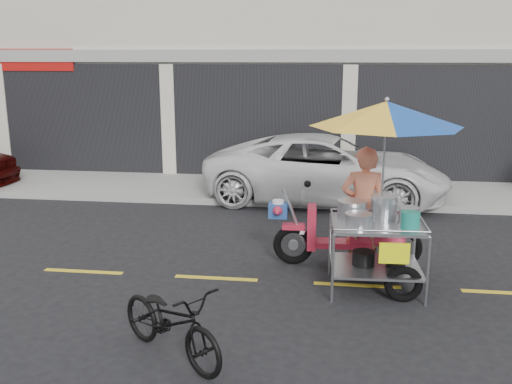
# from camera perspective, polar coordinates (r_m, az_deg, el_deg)

# --- Properties ---
(ground) EXTENTS (90.00, 90.00, 0.00)m
(ground) POSITION_cam_1_polar(r_m,az_deg,el_deg) (8.16, 10.07, -9.19)
(ground) COLOR black
(sidewalk) EXTENTS (45.00, 3.00, 0.15)m
(sidewalk) POSITION_cam_1_polar(r_m,az_deg,el_deg) (13.39, 9.13, 0.22)
(sidewalk) COLOR gray
(sidewalk) RESTS_ON ground
(shophouse_block) EXTENTS (36.00, 8.11, 10.40)m
(shophouse_block) POSITION_cam_1_polar(r_m,az_deg,el_deg) (18.44, 18.37, 16.36)
(shophouse_block) COLOR beige
(shophouse_block) RESTS_ON ground
(centerline) EXTENTS (42.00, 0.10, 0.01)m
(centerline) POSITION_cam_1_polar(r_m,az_deg,el_deg) (8.16, 10.07, -9.16)
(centerline) COLOR gold
(centerline) RESTS_ON ground
(white_pickup) EXTENTS (5.39, 2.85, 1.44)m
(white_pickup) POSITION_cam_1_polar(r_m,az_deg,el_deg) (12.46, 7.10, 2.34)
(white_pickup) COLOR silver
(white_pickup) RESTS_ON ground
(near_bicycle) EXTENTS (1.62, 1.42, 0.84)m
(near_bicycle) POSITION_cam_1_polar(r_m,az_deg,el_deg) (6.17, -8.49, -12.63)
(near_bicycle) COLOR black
(near_bicycle) RESTS_ON ground
(food_vendor_rig) EXTENTS (2.64, 2.07, 2.61)m
(food_vendor_rig) POSITION_cam_1_polar(r_m,az_deg,el_deg) (7.97, 11.76, 2.49)
(food_vendor_rig) COLOR black
(food_vendor_rig) RESTS_ON ground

